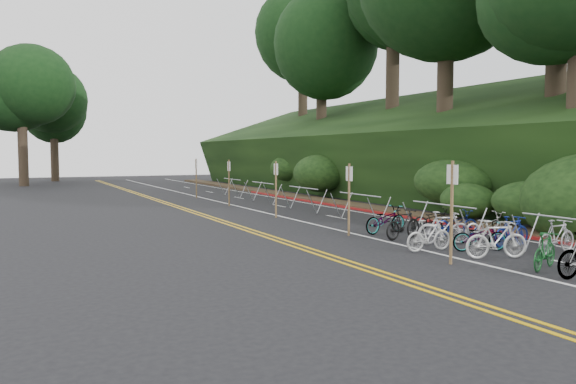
# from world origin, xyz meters

# --- Properties ---
(ground) EXTENTS (120.00, 120.00, 0.00)m
(ground) POSITION_xyz_m (0.00, 0.00, 0.00)
(ground) COLOR black
(ground) RESTS_ON ground
(road_markings) EXTENTS (7.47, 80.00, 0.01)m
(road_markings) POSITION_xyz_m (0.63, 10.10, 0.00)
(road_markings) COLOR gold
(road_markings) RESTS_ON ground
(red_curb) EXTENTS (0.25, 28.00, 0.10)m
(red_curb) POSITION_xyz_m (5.70, 12.00, 0.05)
(red_curb) COLOR maroon
(red_curb) RESTS_ON ground
(embankment) EXTENTS (14.30, 48.14, 9.11)m
(embankment) POSITION_xyz_m (12.96, 19.04, 2.57)
(embankment) COLOR black
(embankment) RESTS_ON ground
(tree_cluster) EXTENTS (32.84, 54.37, 19.09)m
(tree_cluster) POSITION_xyz_m (9.76, 22.03, 11.90)
(tree_cluster) COLOR #2D2319
(tree_cluster) RESTS_ON ground
(bike_rack_front) EXTENTS (1.13, 3.12, 1.15)m
(bike_rack_front) POSITION_xyz_m (3.38, -1.50, 0.85)
(bike_rack_front) COLOR #9A9DA2
(bike_rack_front) RESTS_ON ground
(bike_racks_rest) EXTENTS (1.14, 23.00, 1.17)m
(bike_racks_rest) POSITION_xyz_m (3.00, 13.00, 0.85)
(bike_racks_rest) COLOR #9A9DA2
(bike_racks_rest) RESTS_ON ground
(signpost_near) EXTENTS (0.08, 0.40, 2.67)m
(signpost_near) POSITION_xyz_m (0.27, -0.41, 1.52)
(signpost_near) COLOR brown
(signpost_near) RESTS_ON ground
(signposts_rest) EXTENTS (0.08, 18.40, 2.50)m
(signposts_rest) POSITION_xyz_m (0.60, 14.00, 1.43)
(signposts_rest) COLOR brown
(signposts_rest) RESTS_ON ground
(bike_front) EXTENTS (0.49, 1.57, 0.94)m
(bike_front) POSITION_xyz_m (1.03, 1.34, 0.47)
(bike_front) COLOR beige
(bike_front) RESTS_ON ground
(bike_valet) EXTENTS (3.22, 9.82, 1.08)m
(bike_valet) POSITION_xyz_m (3.03, 0.81, 0.48)
(bike_valet) COLOR slate
(bike_valet) RESTS_ON ground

